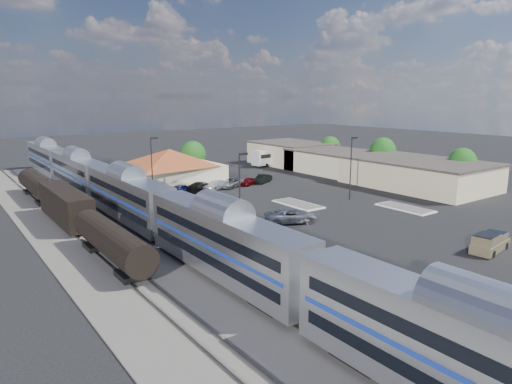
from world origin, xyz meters
TOP-DOWN VIEW (x-y plane):
  - ground at (0.00, 0.00)m, footprint 280.00×280.00m
  - railbed at (-21.00, 8.00)m, footprint 16.00×100.00m
  - platform at (-12.00, 6.00)m, footprint 5.50×92.00m
  - passenger_train at (-18.00, 7.04)m, footprint 3.00×104.00m
  - freight_cars at (-24.00, 10.92)m, footprint 2.80×46.00m
  - station_depot at (-4.56, 24.00)m, footprint 18.35×12.24m
  - buildings_east at (28.00, 14.28)m, footprint 14.40×51.40m
  - traffic_island_south at (4.00, 2.00)m, footprint 3.30×7.50m
  - traffic_island_north at (14.00, -8.00)m, footprint 3.30×7.50m
  - lamp_plat_s at (-10.90, -6.00)m, footprint 1.08×0.25m
  - lamp_plat_n at (-10.90, 16.00)m, footprint 1.08×0.25m
  - lamp_lot at (12.10, 0.00)m, footprint 1.08×0.25m
  - tree_east_a at (34.00, -4.00)m, footprint 4.56×4.56m
  - tree_east_b at (34.00, 12.00)m, footprint 4.94×4.94m
  - tree_east_c at (34.00, 26.00)m, footprint 4.41×4.41m
  - tree_depot at (3.00, 30.00)m, footprint 4.71×4.71m
  - pickup_truck at (6.26, -23.24)m, footprint 5.50×2.61m
  - suv at (-2.67, -4.36)m, footprint 6.74×5.02m
  - coach_bus at (24.00, 32.82)m, footprint 11.27×3.88m
  - person_a at (-12.21, -6.56)m, footprint 0.48×0.69m
  - person_b at (-13.19, 11.78)m, footprint 0.95×1.04m
  - parked_car_a at (-6.28, 17.47)m, footprint 4.78×3.31m
  - parked_car_b at (-3.08, 17.77)m, footprint 4.85×3.39m
  - parked_car_c at (0.12, 17.47)m, footprint 5.62×4.15m
  - parked_car_d at (3.32, 17.77)m, footprint 5.98×4.61m
  - parked_car_e at (6.52, 17.47)m, footprint 4.04×2.94m
  - parked_car_f at (9.72, 17.77)m, footprint 4.71×3.29m

SIDE VIEW (x-z plane):
  - ground at x=0.00m, z-range 0.00..0.00m
  - railbed at x=-21.00m, z-range 0.00..0.12m
  - platform at x=-12.00m, z-range 0.00..0.18m
  - traffic_island_south at x=4.00m, z-range 0.00..0.21m
  - traffic_island_north at x=14.00m, z-range 0.00..0.21m
  - parked_car_e at x=6.52m, z-range 0.00..1.28m
  - parked_car_f at x=9.72m, z-range 0.00..1.47m
  - parked_car_d at x=3.32m, z-range 0.00..1.51m
  - parked_car_a at x=-6.28m, z-range 0.00..1.51m
  - parked_car_c at x=0.12m, z-range 0.00..1.51m
  - parked_car_b at x=-3.08m, z-range 0.00..1.52m
  - suv at x=-2.67m, z-range 0.00..1.70m
  - pickup_truck at x=6.26m, z-range -0.05..1.78m
  - person_b at x=-13.19m, z-range 0.18..1.92m
  - person_a at x=-12.21m, z-range 0.18..2.01m
  - freight_cars at x=-24.00m, z-range -0.07..3.93m
  - coach_bus at x=24.00m, z-range 0.27..3.81m
  - buildings_east at x=28.00m, z-range -0.13..4.67m
  - passenger_train at x=-18.00m, z-range 0.09..5.64m
  - station_depot at x=-4.56m, z-range 0.03..6.23m
  - tree_east_c at x=34.00m, z-range 0.66..6.87m
  - tree_east_a at x=34.00m, z-range 0.68..7.10m
  - tree_depot at x=3.00m, z-range 0.71..7.34m
  - tree_east_b at x=34.00m, z-range 0.74..7.70m
  - lamp_plat_s at x=-10.90m, z-range 0.84..9.84m
  - lamp_plat_n at x=-10.90m, z-range 0.84..9.84m
  - lamp_lot at x=12.10m, z-range 0.84..9.84m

